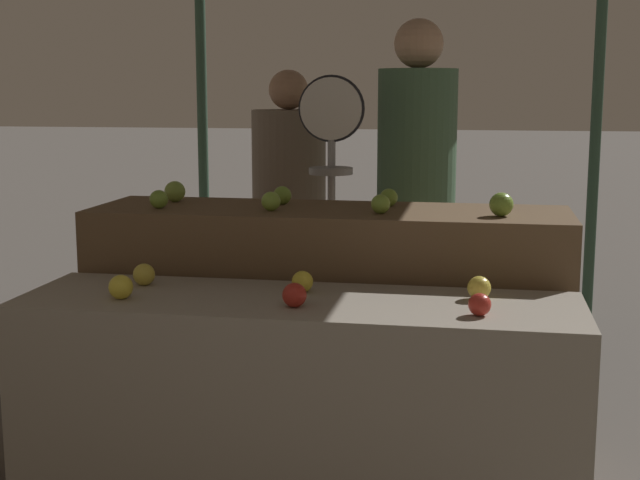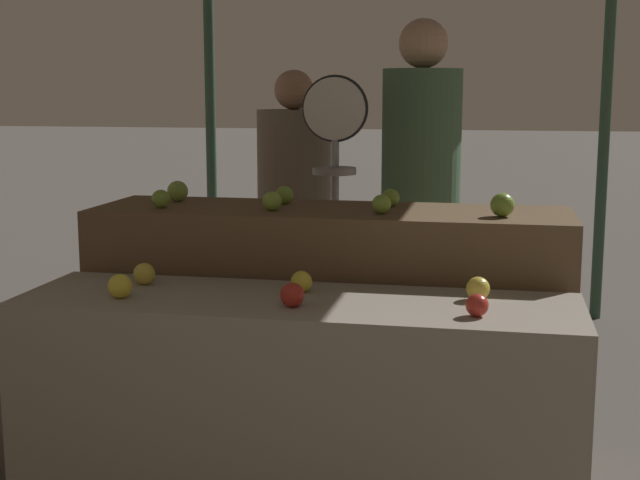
# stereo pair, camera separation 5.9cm
# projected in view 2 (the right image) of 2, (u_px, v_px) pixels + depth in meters

# --- Properties ---
(display_counter_front) EXTENTS (1.88, 0.55, 0.77)m
(display_counter_front) POSITION_uv_depth(u_px,v_px,m) (297.00, 410.00, 3.02)
(display_counter_front) COLOR gray
(display_counter_front) RESTS_ON ground_plane
(display_counter_back) EXTENTS (1.88, 0.55, 1.00)m
(display_counter_back) POSITION_uv_depth(u_px,v_px,m) (330.00, 331.00, 3.58)
(display_counter_back) COLOR brown
(display_counter_back) RESTS_ON ground_plane
(apple_front_0) EXTENTS (0.08, 0.08, 0.08)m
(apple_front_0) POSITION_uv_depth(u_px,v_px,m) (120.00, 286.00, 2.96)
(apple_front_0) COLOR gold
(apple_front_0) RESTS_ON display_counter_front
(apple_front_1) EXTENTS (0.08, 0.08, 0.08)m
(apple_front_1) POSITION_uv_depth(u_px,v_px,m) (292.00, 295.00, 2.84)
(apple_front_1) COLOR #AD281E
(apple_front_1) RESTS_ON display_counter_front
(apple_front_2) EXTENTS (0.07, 0.07, 0.07)m
(apple_front_2) POSITION_uv_depth(u_px,v_px,m) (477.00, 305.00, 2.73)
(apple_front_2) COLOR #B72D23
(apple_front_2) RESTS_ON display_counter_front
(apple_front_3) EXTENTS (0.08, 0.08, 0.08)m
(apple_front_3) POSITION_uv_depth(u_px,v_px,m) (144.00, 274.00, 3.17)
(apple_front_3) COLOR gold
(apple_front_3) RESTS_ON display_counter_front
(apple_front_4) EXTENTS (0.07, 0.07, 0.07)m
(apple_front_4) POSITION_uv_depth(u_px,v_px,m) (301.00, 282.00, 3.05)
(apple_front_4) COLOR gold
(apple_front_4) RESTS_ON display_counter_front
(apple_front_5) EXTENTS (0.08, 0.08, 0.08)m
(apple_front_5) POSITION_uv_depth(u_px,v_px,m) (478.00, 288.00, 2.94)
(apple_front_5) COLOR yellow
(apple_front_5) RESTS_ON display_counter_front
(apple_back_0) EXTENTS (0.07, 0.07, 0.07)m
(apple_back_0) POSITION_uv_depth(u_px,v_px,m) (161.00, 199.00, 3.52)
(apple_back_0) COLOR #7AA338
(apple_back_0) RESTS_ON display_counter_back
(apple_back_1) EXTENTS (0.08, 0.08, 0.08)m
(apple_back_1) POSITION_uv_depth(u_px,v_px,m) (272.00, 201.00, 3.44)
(apple_back_1) COLOR #84AD3D
(apple_back_1) RESTS_ON display_counter_back
(apple_back_2) EXTENTS (0.07, 0.07, 0.07)m
(apple_back_2) POSITION_uv_depth(u_px,v_px,m) (381.00, 204.00, 3.35)
(apple_back_2) COLOR #84AD3D
(apple_back_2) RESTS_ON display_counter_back
(apple_back_3) EXTENTS (0.09, 0.09, 0.09)m
(apple_back_3) POSITION_uv_depth(u_px,v_px,m) (502.00, 205.00, 3.27)
(apple_back_3) COLOR #7AA338
(apple_back_3) RESTS_ON display_counter_back
(apple_back_4) EXTENTS (0.09, 0.09, 0.09)m
(apple_back_4) POSITION_uv_depth(u_px,v_px,m) (178.00, 191.00, 3.72)
(apple_back_4) COLOR #8EB247
(apple_back_4) RESTS_ON display_counter_back
(apple_back_5) EXTENTS (0.08, 0.08, 0.08)m
(apple_back_5) POSITION_uv_depth(u_px,v_px,m) (284.00, 195.00, 3.63)
(apple_back_5) COLOR #7AA338
(apple_back_5) RESTS_ON display_counter_back
(apple_back_6) EXTENTS (0.07, 0.07, 0.07)m
(apple_back_6) POSITION_uv_depth(u_px,v_px,m) (391.00, 198.00, 3.56)
(apple_back_6) COLOR #7AA338
(apple_back_6) RESTS_ON display_counter_back
(produce_scale) EXTENTS (0.30, 0.20, 1.52)m
(produce_scale) POSITION_uv_depth(u_px,v_px,m) (335.00, 166.00, 4.05)
(produce_scale) COLOR #99999E
(produce_scale) RESTS_ON ground_plane
(person_vendor_at_scale) EXTENTS (0.46, 0.46, 1.79)m
(person_vendor_at_scale) POSITION_uv_depth(u_px,v_px,m) (421.00, 178.00, 4.32)
(person_vendor_at_scale) COLOR #2D2D38
(person_vendor_at_scale) RESTS_ON ground_plane
(person_customer_left) EXTENTS (0.53, 0.53, 1.56)m
(person_customer_left) POSITION_uv_depth(u_px,v_px,m) (294.00, 199.00, 4.69)
(person_customer_left) COLOR #2D2D38
(person_customer_left) RESTS_ON ground_plane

